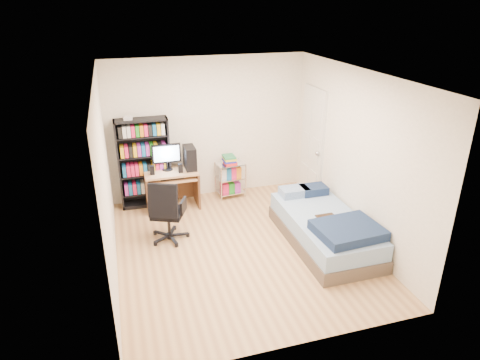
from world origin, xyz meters
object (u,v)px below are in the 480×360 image
object	(u,v)px
computer_desk	(176,173)
bed	(325,228)
office_chair	(168,221)
media_shelf	(144,162)

from	to	relation	value
computer_desk	bed	distance (m)	2.70
computer_desk	office_chair	xyz separation A→B (m)	(-0.31, -1.13, -0.29)
media_shelf	computer_desk	size ratio (longest dim) A/B	1.44
bed	media_shelf	bearing A→B (deg)	139.14
office_chair	bed	bearing A→B (deg)	4.40
office_chair	computer_desk	bearing A→B (deg)	97.91
computer_desk	office_chair	world-z (taller)	computer_desk
office_chair	bed	size ratio (longest dim) A/B	0.49
office_chair	bed	world-z (taller)	office_chair
media_shelf	computer_desk	bearing A→B (deg)	-20.50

